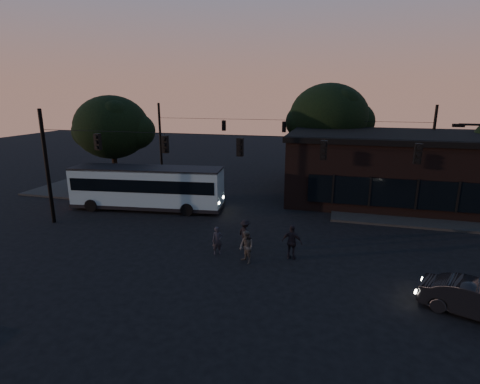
% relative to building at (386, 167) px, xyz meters
% --- Properties ---
extents(ground, '(120.00, 120.00, 0.00)m').
position_rel_building_xyz_m(ground, '(-9.00, -15.97, -2.71)').
color(ground, black).
rests_on(ground, ground).
extents(sidewalk_far_right, '(14.00, 10.00, 0.15)m').
position_rel_building_xyz_m(sidewalk_far_right, '(3.00, -1.97, -2.63)').
color(sidewalk_far_right, black).
rests_on(sidewalk_far_right, ground).
extents(sidewalk_far_left, '(14.00, 10.00, 0.15)m').
position_rel_building_xyz_m(sidewalk_far_left, '(-23.00, -1.97, -2.63)').
color(sidewalk_far_left, black).
rests_on(sidewalk_far_left, ground).
extents(building, '(15.40, 10.41, 5.40)m').
position_rel_building_xyz_m(building, '(0.00, 0.00, 0.00)').
color(building, black).
rests_on(building, ground).
extents(tree_behind, '(7.60, 7.60, 9.43)m').
position_rel_building_xyz_m(tree_behind, '(-5.00, 6.03, 3.48)').
color(tree_behind, black).
rests_on(tree_behind, ground).
extents(tree_left, '(6.40, 6.40, 8.30)m').
position_rel_building_xyz_m(tree_left, '(-23.00, -2.97, 2.86)').
color(tree_left, black).
rests_on(tree_left, ground).
extents(signal_rig_near, '(26.24, 0.30, 7.50)m').
position_rel_building_xyz_m(signal_rig_near, '(-9.00, -11.97, 1.74)').
color(signal_rig_near, black).
rests_on(signal_rig_near, ground).
extents(signal_rig_far, '(26.24, 0.30, 7.50)m').
position_rel_building_xyz_m(signal_rig_far, '(-9.00, 4.03, 1.50)').
color(signal_rig_far, black).
rests_on(signal_rig_far, ground).
extents(bus, '(11.47, 3.95, 3.17)m').
position_rel_building_xyz_m(bus, '(-17.35, -7.53, -0.93)').
color(bus, '#84A1A8').
rests_on(bus, ground).
extents(car, '(4.29, 2.76, 1.34)m').
position_rel_building_xyz_m(car, '(1.83, -16.90, -2.04)').
color(car, black).
rests_on(car, ground).
extents(pedestrian_a, '(0.66, 0.59, 1.53)m').
position_rel_building_xyz_m(pedestrian_a, '(-9.71, -13.98, -1.94)').
color(pedestrian_a, black).
rests_on(pedestrian_a, ground).
extents(pedestrian_b, '(1.05, 1.02, 1.70)m').
position_rel_building_xyz_m(pedestrian_b, '(-7.94, -14.63, -1.86)').
color(pedestrian_b, '#353331').
rests_on(pedestrian_b, ground).
extents(pedestrian_c, '(1.16, 0.66, 1.86)m').
position_rel_building_xyz_m(pedestrian_c, '(-5.76, -13.57, -1.78)').
color(pedestrian_c, black).
rests_on(pedestrian_c, ground).
extents(pedestrian_d, '(1.15, 1.06, 1.55)m').
position_rel_building_xyz_m(pedestrian_d, '(-8.55, -12.53, -1.93)').
color(pedestrian_d, black).
rests_on(pedestrian_d, ground).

